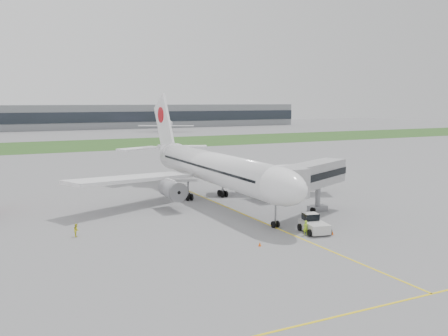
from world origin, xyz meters
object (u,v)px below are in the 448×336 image
airliner (211,167)px  pushback_tug (313,224)px  jet_bridge (309,177)px  ground_crew_near (305,228)px

airliner → pushback_tug: bearing=-82.6°
airliner → jet_bridge: bearing=-66.3°
airliner → jet_bridge: (7.36, -16.78, 0.10)m
jet_bridge → ground_crew_near: bearing=-153.7°
airliner → jet_bridge: size_ratio=3.39×
airliner → ground_crew_near: size_ratio=29.55×
pushback_tug → airliner: bearing=108.1°
ground_crew_near → jet_bridge: bearing=-122.6°
pushback_tug → ground_crew_near: bearing=-146.3°
ground_crew_near → pushback_tug: bearing=-152.1°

